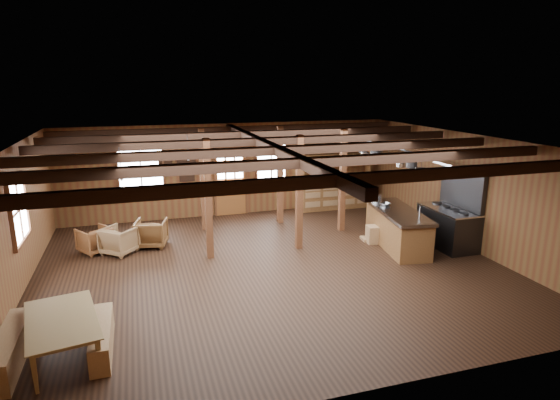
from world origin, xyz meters
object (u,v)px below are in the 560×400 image
at_px(kitchen_island, 397,228).
at_px(dining_table, 66,337).
at_px(armchair_b, 151,233).
at_px(armchair_a, 95,240).
at_px(armchair_c, 119,240).
at_px(commercial_range, 450,221).

height_order(kitchen_island, dining_table, kitchen_island).
bearing_deg(armchair_b, dining_table, 86.46).
bearing_deg(kitchen_island, armchair_b, 171.73).
bearing_deg(armchair_a, armchair_c, 121.94).
height_order(armchair_a, armchair_b, armchair_b).
distance_m(kitchen_island, armchair_b, 6.13).
relative_size(commercial_range, armchair_c, 2.82).
distance_m(commercial_range, armchair_a, 8.72).
relative_size(kitchen_island, dining_table, 1.50).
bearing_deg(commercial_range, dining_table, -164.12).
bearing_deg(armchair_a, dining_table, 55.73).
relative_size(kitchen_island, armchair_a, 3.81).
xyz_separation_m(armchair_b, armchair_c, (-0.75, -0.29, -0.01)).
relative_size(dining_table, armchair_b, 2.33).
xyz_separation_m(armchair_a, armchair_b, (1.32, 0.03, 0.03)).
xyz_separation_m(kitchen_island, dining_table, (-7.27, -2.77, -0.17)).
xyz_separation_m(dining_table, armchair_a, (0.10, 4.56, 0.01)).
distance_m(dining_table, armchair_c, 4.35).
height_order(commercial_range, armchair_b, commercial_range).
height_order(commercial_range, dining_table, commercial_range).
distance_m(kitchen_island, commercial_range, 1.33).
distance_m(commercial_range, armchair_c, 8.10).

